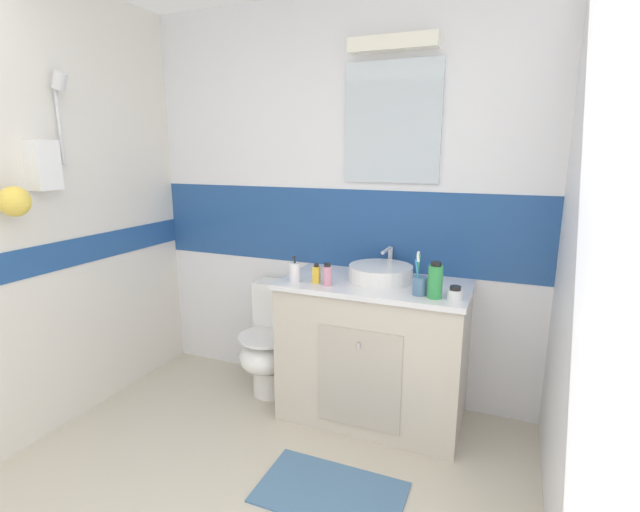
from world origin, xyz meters
name	(u,v)px	position (x,y,z in m)	size (l,w,h in m)	color
ground_plane	(243,502)	(0.00, 1.20, -0.02)	(3.20, 3.48, 0.04)	beige
wall_back_tiled	(339,202)	(0.01, 2.45, 1.26)	(3.20, 0.20, 2.50)	white
wall_left_shower_alcove	(10,217)	(-1.35, 1.20, 1.25)	(0.27, 3.48, 2.50)	silver
wall_right_plain	(613,266)	(1.35, 1.20, 1.25)	(0.10, 3.48, 2.50)	white
vanity_cabinet	(373,350)	(0.36, 2.12, 0.43)	(1.07, 0.58, 0.85)	beige
sink_basin	(381,272)	(0.38, 2.16, 0.90)	(0.37, 0.41, 0.17)	white
toilet	(273,343)	(-0.34, 2.15, 0.35)	(0.37, 0.50, 0.74)	white
toothbrush_cup	(419,284)	(0.64, 1.97, 0.91)	(0.08, 0.08, 0.23)	#4C7299
soap_dispenser	(295,272)	(-0.07, 1.94, 0.91)	(0.06, 0.06, 0.15)	white
perfume_flask_small	(316,274)	(0.05, 1.97, 0.90)	(0.04, 0.03, 0.12)	yellow
mouthwash_bottle	(435,281)	(0.72, 1.94, 0.94)	(0.08, 0.08, 0.19)	green
hair_gel_jar	(455,294)	(0.82, 1.96, 0.88)	(0.08, 0.08, 0.07)	white
lotion_bottle_short	(327,275)	(0.13, 1.95, 0.91)	(0.05, 0.05, 0.13)	pink
bath_mat	(330,492)	(0.37, 1.39, 0.01)	(0.69, 0.42, 0.01)	#4C7299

